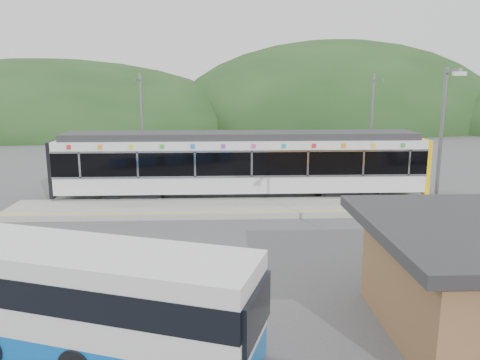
{
  "coord_description": "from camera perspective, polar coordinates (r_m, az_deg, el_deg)",
  "views": [
    {
      "loc": [
        -2.35,
        -19.85,
        6.41
      ],
      "look_at": [
        -1.43,
        1.0,
        2.09
      ],
      "focal_mm": 35.0,
      "sensor_mm": 36.0,
      "label": 1
    }
  ],
  "objects": [
    {
      "name": "lamp_post",
      "position": [
        16.22,
        23.32,
        2.52
      ],
      "size": [
        0.37,
        1.2,
        6.89
      ],
      "rotation": [
        0.0,
        0.0,
        -0.11
      ],
      "color": "slate",
      "rests_on": "ground"
    },
    {
      "name": "hills",
      "position": [
        27.31,
        15.77,
        -2.32
      ],
      "size": [
        146.0,
        149.0,
        26.0
      ],
      "color": "#1E3D19",
      "rests_on": "ground"
    },
    {
      "name": "catenary_mast_east",
      "position": [
        30.04,
        15.7,
        5.99
      ],
      "size": [
        0.18,
        1.8,
        7.0
      ],
      "color": "slate",
      "rests_on": "ground"
    },
    {
      "name": "catenary_mast_west",
      "position": [
        28.92,
        -11.85,
        5.98
      ],
      "size": [
        0.18,
        1.8,
        7.0
      ],
      "color": "slate",
      "rests_on": "ground"
    },
    {
      "name": "platform",
      "position": [
        24.1,
        3.15,
        -3.38
      ],
      "size": [
        26.0,
        3.2,
        0.3
      ],
      "primitive_type": "cube",
      "color": "#9E9E99",
      "rests_on": "ground"
    },
    {
      "name": "train",
      "position": [
        26.24,
        0.16,
        2.17
      ],
      "size": [
        20.44,
        3.01,
        3.74
      ],
      "color": "black",
      "rests_on": "ground"
    },
    {
      "name": "yellow_line",
      "position": [
        22.81,
        3.47,
        -3.85
      ],
      "size": [
        26.0,
        0.1,
        0.01
      ],
      "primitive_type": "cube",
      "color": "yellow",
      "rests_on": "platform"
    },
    {
      "name": "ground",
      "position": [
        20.99,
        4.03,
        -6.11
      ],
      "size": [
        120.0,
        120.0,
        0.0
      ],
      "primitive_type": "plane",
      "color": "#4C4C4F",
      "rests_on": "ground"
    },
    {
      "name": "bus",
      "position": [
        12.45,
        -21.17,
        -13.44
      ],
      "size": [
        9.99,
        5.32,
        2.67
      ],
      "rotation": [
        0.0,
        0.0,
        -0.33
      ],
      "color": "blue",
      "rests_on": "ground"
    }
  ]
}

